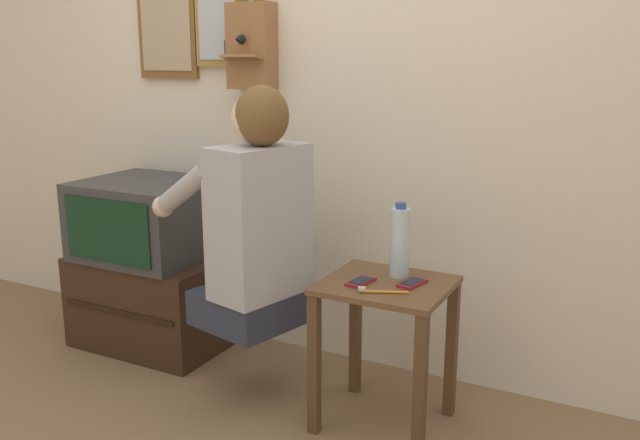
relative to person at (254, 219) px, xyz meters
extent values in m
cube|color=silver|center=(0.07, 0.56, 0.51)|extent=(6.80, 0.05, 2.55)
cube|color=brown|center=(0.52, 0.07, -0.21)|extent=(0.46, 0.41, 0.02)
cube|color=#523822|center=(0.32, -0.11, -0.49)|extent=(0.04, 0.04, 0.55)
cube|color=#523822|center=(0.73, -0.11, -0.49)|extent=(0.04, 0.04, 0.55)
cube|color=#523822|center=(0.32, 0.25, -0.49)|extent=(0.04, 0.04, 0.55)
cube|color=#523822|center=(0.73, 0.25, -0.49)|extent=(0.04, 0.04, 0.55)
cube|color=#2D3347|center=(-0.04, 0.01, -0.37)|extent=(0.44, 0.43, 0.14)
cube|color=#ADADB2|center=(0.03, -0.01, -0.01)|extent=(0.30, 0.42, 0.59)
sphere|color=beige|center=(0.03, -0.01, 0.38)|extent=(0.20, 0.20, 0.20)
ellipsoid|color=brown|center=(0.05, -0.01, 0.40)|extent=(0.24, 0.25, 0.23)
cylinder|color=#ADADB2|center=(-0.25, -0.10, 0.11)|extent=(0.33, 0.15, 0.24)
cylinder|color=#ADADB2|center=(-0.18, 0.21, 0.11)|extent=(0.33, 0.15, 0.24)
sphere|color=beige|center=(-0.39, -0.07, 0.02)|extent=(0.09, 0.09, 0.09)
sphere|color=beige|center=(-0.31, 0.24, 0.02)|extent=(0.09, 0.09, 0.09)
cube|color=#382316|center=(-0.75, 0.23, -0.54)|extent=(0.72, 0.45, 0.44)
cube|color=black|center=(-0.75, 0.00, -0.52)|extent=(0.64, 0.01, 0.02)
cube|color=#38383A|center=(-0.76, 0.25, -0.14)|extent=(0.59, 0.52, 0.36)
cube|color=black|center=(-0.76, -0.01, -0.14)|extent=(0.48, 0.01, 0.28)
cube|color=olive|center=(-0.31, 0.48, 0.65)|extent=(0.21, 0.11, 0.37)
cube|color=olive|center=(-0.31, 0.40, 0.60)|extent=(0.19, 0.07, 0.03)
cone|color=black|center=(-0.31, 0.38, 0.68)|extent=(0.04, 0.05, 0.04)
cylinder|color=black|center=(-0.44, 0.48, 0.63)|extent=(0.03, 0.03, 0.09)
cylinder|color=black|center=(-0.33, 0.46, 0.36)|extent=(0.04, 0.04, 0.22)
cylinder|color=black|center=(-0.30, 0.47, 0.18)|extent=(0.07, 0.06, 0.19)
cube|color=brown|center=(-0.82, 0.52, 0.77)|extent=(0.34, 0.02, 0.54)
cube|color=tan|center=(-0.82, 0.51, 0.77)|extent=(0.29, 0.01, 0.46)
cube|color=maroon|center=(0.44, 0.02, -0.19)|extent=(0.08, 0.13, 0.01)
cube|color=black|center=(0.44, 0.02, -0.18)|extent=(0.06, 0.10, 0.00)
cube|color=maroon|center=(0.62, 0.09, -0.19)|extent=(0.09, 0.13, 0.01)
cube|color=black|center=(0.62, 0.09, -0.18)|extent=(0.07, 0.11, 0.00)
cylinder|color=silver|center=(0.54, 0.16, -0.06)|extent=(0.07, 0.07, 0.26)
cylinder|color=#2D4C8C|center=(0.54, 0.16, 0.08)|extent=(0.04, 0.04, 0.02)
cylinder|color=orange|center=(0.56, -0.05, -0.19)|extent=(0.16, 0.08, 0.01)
cube|color=white|center=(0.49, -0.08, -0.18)|extent=(0.03, 0.02, 0.01)
camera|label=1|loc=(1.40, -2.12, 0.61)|focal=38.00mm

